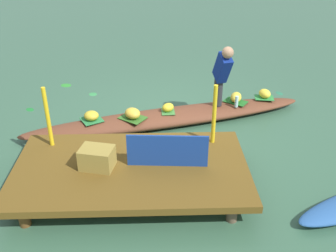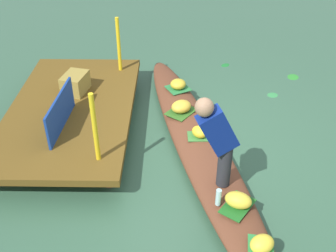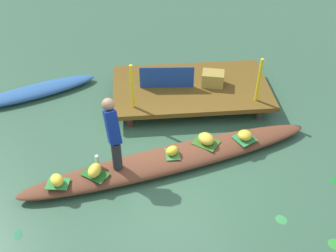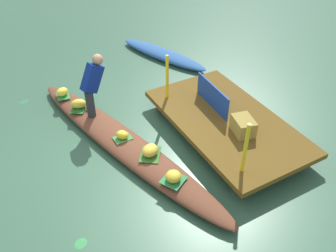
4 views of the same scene
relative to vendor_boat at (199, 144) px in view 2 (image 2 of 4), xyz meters
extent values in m
plane|color=#355C43|center=(0.00, 0.00, -0.12)|extent=(40.00, 40.00, 0.00)
cube|color=brown|center=(0.58, 1.87, 0.18)|extent=(3.20, 1.80, 0.10)
cylinder|color=#542825|center=(-0.70, 1.15, 0.01)|extent=(0.14, 0.14, 0.25)
cylinder|color=#443C33|center=(1.86, 1.15, 0.01)|extent=(0.14, 0.14, 0.25)
cylinder|color=brown|center=(1.86, 2.59, 0.01)|extent=(0.14, 0.14, 0.25)
ellipsoid|color=brown|center=(0.00, 0.00, 0.00)|extent=(5.25, 1.94, 0.24)
cube|color=#3E7E39|center=(0.01, 0.00, 0.13)|extent=(0.25, 0.32, 0.01)
ellipsoid|color=yellow|center=(0.01, 0.00, 0.20)|extent=(0.29, 0.28, 0.15)
cube|color=#2D853B|center=(-1.87, -0.52, 0.13)|extent=(0.39, 0.30, 0.01)
ellipsoid|color=yellow|center=(-1.87, -0.52, 0.21)|extent=(0.29, 0.32, 0.17)
cube|color=#2A783E|center=(1.34, 0.28, 0.13)|extent=(0.46, 0.46, 0.01)
ellipsoid|color=gold|center=(1.34, 0.28, 0.20)|extent=(0.36, 0.36, 0.16)
cube|color=#326622|center=(0.64, 0.24, 0.13)|extent=(0.54, 0.52, 0.01)
ellipsoid|color=gold|center=(0.64, 0.24, 0.21)|extent=(0.38, 0.39, 0.18)
cube|color=#206523|center=(-1.28, -0.36, 0.13)|extent=(0.49, 0.46, 0.01)
ellipsoid|color=yellow|center=(-1.28, -0.36, 0.21)|extent=(0.29, 0.35, 0.18)
cylinder|color=#28282D|center=(-0.91, -0.23, 0.40)|extent=(0.16, 0.16, 0.55)
cube|color=navy|center=(-0.94, -0.12, 0.90)|extent=(0.29, 0.52, 0.59)
sphere|color=#9E7556|center=(-0.98, 0.04, 1.22)|extent=(0.20, 0.20, 0.20)
cylinder|color=silver|center=(-1.25, -0.15, 0.23)|extent=(0.06, 0.06, 0.21)
cube|color=navy|center=(0.08, 1.87, 0.47)|extent=(1.09, 0.10, 0.47)
cylinder|color=yellow|center=(-0.62, 1.27, 0.69)|extent=(0.06, 0.06, 0.92)
cylinder|color=yellow|center=(1.78, 1.27, 0.69)|extent=(0.06, 0.06, 0.92)
cube|color=olive|center=(1.03, 1.88, 0.38)|extent=(0.50, 0.41, 0.29)
ellipsoid|color=#1D732C|center=(2.70, -0.65, -0.12)|extent=(0.23, 0.23, 0.01)
ellipsoid|color=#348A47|center=(1.56, -1.34, -0.12)|extent=(0.24, 0.25, 0.01)
ellipsoid|color=#2E8B2E|center=(2.23, -1.85, -0.12)|extent=(0.31, 0.29, 0.01)
camera|label=1|loc=(0.22, 6.30, 3.28)|focal=41.82mm
camera|label=2|loc=(-4.46, 0.35, 3.40)|focal=43.32mm
camera|label=3|loc=(-0.52, -5.10, 5.03)|focal=44.11mm
camera|label=4|loc=(4.84, -1.78, 4.39)|focal=39.66mm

